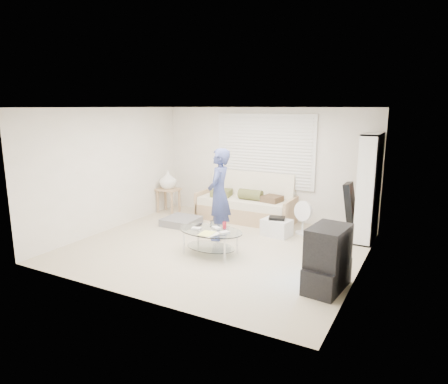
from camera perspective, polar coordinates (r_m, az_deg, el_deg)
The scene contains 13 objects.
ground at distance 7.37m, azimuth -1.09°, elevation -7.85°, with size 5.00×5.00×0.00m, color #BAAE91.
room_shell at distance 7.40m, azimuth 0.68°, elevation 5.24°, with size 5.02×4.52×2.51m.
window_blinds at distance 8.96m, azimuth 5.81°, elevation 5.87°, with size 2.32×0.08×1.62m.
futon_sofa at distance 8.99m, azimuth 3.20°, elevation -1.84°, with size 2.18×0.88×1.07m.
grey_floor_pillow at distance 8.73m, azimuth -6.12°, elevation -4.17°, with size 0.70×0.70×0.16m, color slate.
side_table at distance 9.64m, azimuth -7.99°, elevation 1.49°, with size 0.51×0.41×1.02m.
bookshelf at distance 7.96m, azimuth 19.94°, elevation 0.55°, with size 0.32×0.86×2.04m.
guitar_case at distance 7.99m, azimuth 17.56°, elevation -3.20°, with size 0.39×0.40×1.09m.
floor_fan at distance 8.16m, azimuth 11.21°, elevation -3.17°, with size 0.42×0.28×0.68m.
storage_bin at distance 8.01m, azimuth 7.53°, elevation -4.99°, with size 0.61×0.47×0.39m.
tv_unit at distance 5.81m, azimuth 14.57°, elevation -9.24°, with size 0.54×0.88×0.91m.
coffee_table at distance 6.92m, azimuth -1.90°, elevation -6.14°, with size 1.17×0.75×0.55m.
standing_person at distance 7.59m, azimuth -0.71°, elevation -0.36°, with size 0.64×0.42×1.76m, color navy.
Camera 1 is at (3.40, -6.03, 2.52)m, focal length 32.00 mm.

